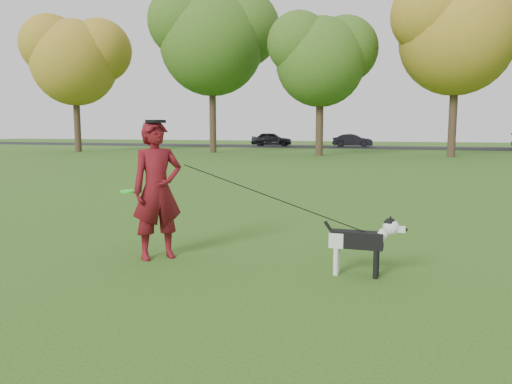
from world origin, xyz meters
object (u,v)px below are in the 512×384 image
(man, at_px, (157,190))
(car_left, at_px, (272,139))
(dog, at_px, (363,239))
(car_mid, at_px, (353,141))

(man, height_order, car_left, man)
(dog, relative_size, car_left, 0.26)
(dog, height_order, car_mid, car_mid)
(man, distance_m, car_left, 41.57)
(dog, height_order, car_left, car_left)
(car_mid, bearing_deg, car_left, 87.43)
(man, distance_m, car_mid, 40.41)
(dog, bearing_deg, man, -179.82)
(car_left, xyz_separation_m, car_mid, (7.74, 0.00, -0.07))
(car_mid, bearing_deg, dog, -175.47)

